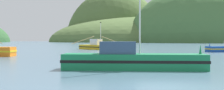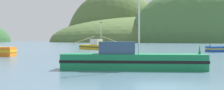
{
  "view_description": "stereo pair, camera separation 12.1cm",
  "coord_description": "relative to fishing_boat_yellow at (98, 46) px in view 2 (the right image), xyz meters",
  "views": [
    {
      "loc": [
        -2.74,
        -12.97,
        2.26
      ],
      "look_at": [
        -2.06,
        27.8,
        1.4
      ],
      "focal_mm": 43.13,
      "sensor_mm": 36.0,
      "label": 1
    },
    {
      "loc": [
        -2.62,
        -12.97,
        2.26
      ],
      "look_at": [
        -2.06,
        27.8,
        1.4
      ],
      "focal_mm": 43.13,
      "sensor_mm": 36.0,
      "label": 2
    }
  ],
  "objects": [
    {
      "name": "hill_far_center",
      "position": [
        29.69,
        181.09,
        -0.71
      ],
      "size": [
        157.94,
        126.35,
        44.13
      ],
      "primitive_type": "ellipsoid",
      "color": "#516B38",
      "rests_on": "ground"
    },
    {
      "name": "fishing_boat_green",
      "position": [
        4.02,
        -39.35,
        0.02
      ],
      "size": [
        10.82,
        2.94,
        7.81
      ],
      "rotation": [
        0.0,
        0.0,
        6.2
      ],
      "color": "#197A47",
      "rests_on": "ground"
    },
    {
      "name": "hill_far_left",
      "position": [
        84.15,
        142.42,
        -0.71
      ],
      "size": [
        133.64,
        106.91,
        93.68
      ],
      "primitive_type": "ellipsoid",
      "color": "#47703D",
      "rests_on": "ground"
    },
    {
      "name": "hill_mid_left",
      "position": [
        9.01,
        188.68,
        -0.71
      ],
      "size": [
        89.72,
        71.77,
        95.43
      ],
      "primitive_type": "ellipsoid",
      "color": "#516B38",
      "rests_on": "ground"
    },
    {
      "name": "fishing_boat_yellow",
      "position": [
        0.0,
        0.0,
        0.0
      ],
      "size": [
        10.34,
        9.75,
        6.05
      ],
      "rotation": [
        0.0,
        0.0,
        5.47
      ],
      "color": "gold",
      "rests_on": "ground"
    },
    {
      "name": "ground_plane",
      "position": [
        4.92,
        -46.39,
        -0.71
      ],
      "size": [
        600.0,
        600.0,
        0.0
      ],
      "primitive_type": "plane",
      "color": "slate"
    }
  ]
}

